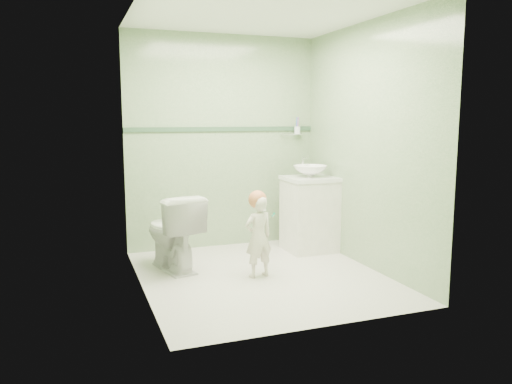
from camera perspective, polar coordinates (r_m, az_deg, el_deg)
name	(u,v)px	position (r m, az deg, el deg)	size (l,w,h in m)	color
ground	(261,276)	(4.83, 0.62, -9.43)	(2.50, 2.50, 0.00)	beige
room_shell	(262,149)	(4.61, 0.65, 4.91)	(2.50, 2.54, 2.40)	gray
trim_stripe	(223,129)	(5.78, -3.76, 7.09)	(2.20, 0.02, 0.05)	#33553B
vanity	(309,215)	(5.68, 6.05, -2.60)	(0.52, 0.50, 0.80)	white
counter	(310,179)	(5.62, 6.11, 1.50)	(0.54, 0.52, 0.04)	white
basin	(310,171)	(5.61, 6.13, 2.35)	(0.37, 0.37, 0.13)	white
faucet	(303,163)	(5.77, 5.32, 3.33)	(0.03, 0.13, 0.18)	silver
cup_holder	(297,130)	(6.04, 4.60, 6.95)	(0.26, 0.07, 0.21)	silver
toilet	(172,232)	(5.01, -9.41, -4.45)	(0.42, 0.74, 0.75)	white
toddler	(258,237)	(4.71, 0.27, -5.07)	(0.28, 0.18, 0.77)	beige
hair_cap	(257,199)	(4.67, 0.17, -0.85)	(0.17, 0.17, 0.17)	#C67143
teal_toothbrush	(272,214)	(4.60, 1.86, -2.52)	(0.11, 0.14, 0.08)	#07996F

